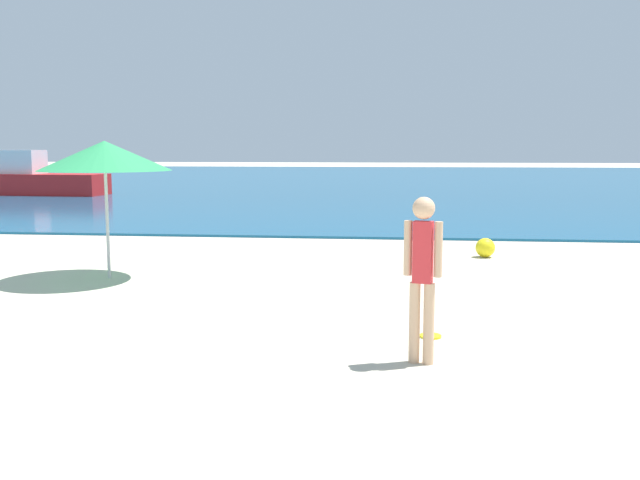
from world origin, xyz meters
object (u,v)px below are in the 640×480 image
(beach_ball, at_px, (485,248))
(beach_umbrella, at_px, (105,156))
(boat_near, at_px, (36,179))
(frisbee, at_px, (430,336))
(person_standing, at_px, (423,270))

(beach_ball, relative_size, beach_umbrella, 0.17)
(beach_umbrella, bearing_deg, boat_near, 120.85)
(frisbee, bearing_deg, boat_near, 126.68)
(boat_near, height_order, beach_umbrella, beach_umbrella)
(frisbee, bearing_deg, person_standing, -98.08)
(person_standing, height_order, boat_near, boat_near)
(frisbee, bearing_deg, beach_ball, 77.58)
(person_standing, relative_size, frisbee, 6.72)
(person_standing, height_order, frisbee, person_standing)
(beach_ball, distance_m, beach_umbrella, 7.18)
(beach_ball, xyz_separation_m, beach_umbrella, (-6.32, -2.92, 1.78))
(frisbee, distance_m, beach_umbrella, 6.18)
(boat_near, relative_size, beach_ball, 15.52)
(person_standing, distance_m, frisbee, 1.34)
(person_standing, distance_m, beach_umbrella, 6.40)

